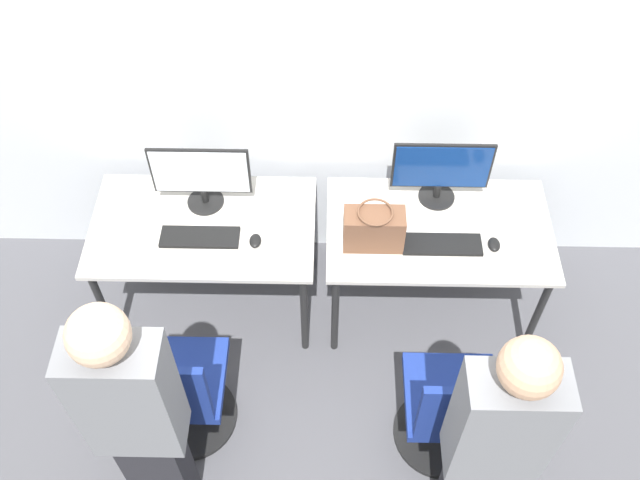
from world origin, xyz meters
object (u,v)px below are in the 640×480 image
office_chair_right (450,413)px  handbag (374,229)px  person_left (138,419)px  office_chair_left (180,395)px  mouse_right (494,244)px  keyboard_left (200,237)px  keyboard_right (442,244)px  monitor_left (201,176)px  monitor_right (441,171)px  mouse_left (255,241)px  person_right (492,445)px

office_chair_right → handbag: handbag is taller
person_left → handbag: size_ratio=5.49×
person_left → handbag: (0.97, 1.06, -0.08)m
office_chair_right → handbag: 0.96m
office_chair_left → mouse_right: 1.72m
office_chair_left → office_chair_right: bearing=-3.0°
keyboard_left → keyboard_right: bearing=-1.1°
monitor_left → monitor_right: size_ratio=1.00×
mouse_left → person_left: size_ratio=0.05×
monitor_left → mouse_left: 0.43m
monitor_left → handbag: size_ratio=1.70×
office_chair_right → handbag: bearing=115.9°
keyboard_left → monitor_right: monitor_right is taller
monitor_right → mouse_left: bearing=-160.8°
keyboard_left → person_right: size_ratio=0.25×
person_right → office_chair_right: bearing=98.8°
office_chair_right → person_right: (0.06, -0.37, 0.50)m
monitor_right → office_chair_right: 1.21m
keyboard_left → person_right: person_right is taller
office_chair_left → office_chair_right: (1.30, -0.07, 0.00)m
office_chair_right → person_left: bearing=-167.4°
mouse_left → keyboard_right: mouse_left is taller
handbag → keyboard_right: bearing=-1.6°
monitor_left → person_right: size_ratio=0.32×
person_left → office_chair_right: 1.47m
office_chair_left → person_right: bearing=-17.8°
keyboard_right → handbag: bearing=178.4°
keyboard_left → handbag: bearing=-0.9°
monitor_right → office_chair_left: bearing=-141.7°
keyboard_left → office_chair_right: 1.51m
handbag → keyboard_left: bearing=179.1°
keyboard_right → mouse_right: mouse_right is taller
monitor_left → office_chair_right: 1.70m
monitor_right → office_chair_right: bearing=-88.9°
office_chair_left → person_right: 1.51m
mouse_left → monitor_right: (0.94, 0.33, 0.19)m
mouse_left → person_right: person_right is taller
person_left → person_right: bearing=-2.8°
office_chair_left → mouse_left: bearing=63.6°
office_chair_left → mouse_right: size_ratio=9.98×
monitor_left → monitor_right: same height
person_left → keyboard_right: (1.31, 1.05, -0.19)m
keyboard_right → mouse_right: (0.26, -0.00, 0.01)m
monitor_left → office_chair_right: size_ratio=0.57×
mouse_left → person_left: bearing=-109.5°
keyboard_left → mouse_right: size_ratio=4.45×
monitor_left → person_right: 1.90m
mouse_right → keyboard_left: bearing=179.1°
keyboard_left → person_left: size_ratio=0.24×
mouse_left → person_right: size_ratio=0.06×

